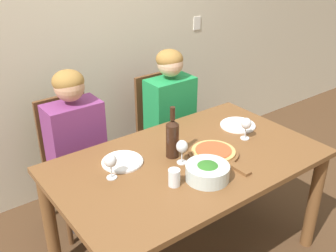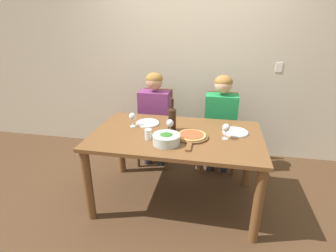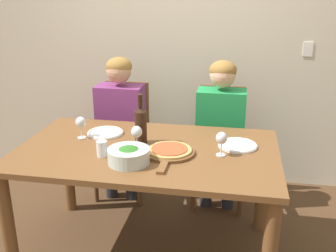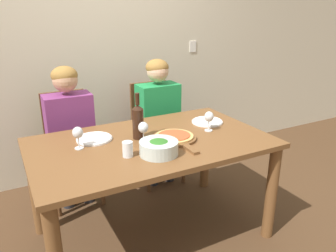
{
  "view_description": "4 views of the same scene",
  "coord_description": "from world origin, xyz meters",
  "px_view_note": "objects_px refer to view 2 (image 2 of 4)",
  "views": [
    {
      "loc": [
        -1.33,
        -1.57,
        2.02
      ],
      "look_at": [
        -0.05,
        0.14,
        0.96
      ],
      "focal_mm": 42.0,
      "sensor_mm": 36.0,
      "label": 1
    },
    {
      "loc": [
        0.37,
        -2.3,
        1.82
      ],
      "look_at": [
        -0.08,
        -0.0,
        0.85
      ],
      "focal_mm": 28.0,
      "sensor_mm": 36.0,
      "label": 2
    },
    {
      "loc": [
        0.55,
        -2.24,
        1.74
      ],
      "look_at": [
        0.11,
        0.13,
        0.89
      ],
      "focal_mm": 42.0,
      "sensor_mm": 36.0,
      "label": 3
    },
    {
      "loc": [
        -0.89,
        -1.92,
        1.64
      ],
      "look_at": [
        0.13,
        0.0,
        0.86
      ],
      "focal_mm": 35.0,
      "sensor_mm": 36.0,
      "label": 4
    }
  ],
  "objects_px": {
    "broccoli_bowl": "(166,139)",
    "wine_bottle": "(172,118)",
    "person_man": "(221,116)",
    "dinner_plate_right": "(235,132)",
    "chair_right": "(220,129)",
    "chair_left": "(157,124)",
    "person_woman": "(154,111)",
    "wine_glass_right": "(226,129)",
    "water_tumbler": "(148,134)",
    "wine_glass_left": "(132,117)",
    "pizza_on_board": "(192,136)",
    "dinner_plate_left": "(148,123)",
    "wine_glass_centre": "(170,124)"
  },
  "relations": [
    {
      "from": "chair_left",
      "to": "wine_glass_left",
      "type": "bearing_deg",
      "value": -95.6
    },
    {
      "from": "water_tumbler",
      "to": "broccoli_bowl",
      "type": "bearing_deg",
      "value": -18.54
    },
    {
      "from": "chair_left",
      "to": "person_woman",
      "type": "xyz_separation_m",
      "value": [
        0.0,
        -0.12,
        0.22
      ]
    },
    {
      "from": "wine_glass_left",
      "to": "dinner_plate_right",
      "type": "bearing_deg",
      "value": 2.13
    },
    {
      "from": "person_woman",
      "to": "dinner_plate_left",
      "type": "bearing_deg",
      "value": -83.7
    },
    {
      "from": "person_man",
      "to": "wine_glass_left",
      "type": "bearing_deg",
      "value": -144.92
    },
    {
      "from": "wine_bottle",
      "to": "wine_glass_left",
      "type": "distance_m",
      "value": 0.42
    },
    {
      "from": "dinner_plate_left",
      "to": "wine_glass_right",
      "type": "bearing_deg",
      "value": -15.57
    },
    {
      "from": "broccoli_bowl",
      "to": "dinner_plate_right",
      "type": "height_order",
      "value": "broccoli_bowl"
    },
    {
      "from": "person_man",
      "to": "wine_bottle",
      "type": "distance_m",
      "value": 0.82
    },
    {
      "from": "chair_left",
      "to": "water_tumbler",
      "type": "distance_m",
      "value": 1.07
    },
    {
      "from": "dinner_plate_right",
      "to": "pizza_on_board",
      "type": "height_order",
      "value": "pizza_on_board"
    },
    {
      "from": "person_woman",
      "to": "pizza_on_board",
      "type": "distance_m",
      "value": 0.97
    },
    {
      "from": "dinner_plate_left",
      "to": "pizza_on_board",
      "type": "bearing_deg",
      "value": -27.81
    },
    {
      "from": "dinner_plate_right",
      "to": "person_woman",
      "type": "bearing_deg",
      "value": 148.51
    },
    {
      "from": "dinner_plate_left",
      "to": "pizza_on_board",
      "type": "xyz_separation_m",
      "value": [
        0.5,
        -0.26,
        0.01
      ]
    },
    {
      "from": "pizza_on_board",
      "to": "wine_glass_centre",
      "type": "height_order",
      "value": "wine_glass_centre"
    },
    {
      "from": "wine_glass_centre",
      "to": "broccoli_bowl",
      "type": "bearing_deg",
      "value": -87.82
    },
    {
      "from": "person_woman",
      "to": "water_tumbler",
      "type": "height_order",
      "value": "person_woman"
    },
    {
      "from": "broccoli_bowl",
      "to": "wine_bottle",
      "type": "bearing_deg",
      "value": 91.01
    },
    {
      "from": "chair_right",
      "to": "broccoli_bowl",
      "type": "bearing_deg",
      "value": -113.95
    },
    {
      "from": "chair_left",
      "to": "broccoli_bowl",
      "type": "bearing_deg",
      "value": -72.0
    },
    {
      "from": "chair_left",
      "to": "wine_bottle",
      "type": "xyz_separation_m",
      "value": [
        0.34,
        -0.76,
        0.4
      ]
    },
    {
      "from": "wine_bottle",
      "to": "chair_left",
      "type": "bearing_deg",
      "value": 114.28
    },
    {
      "from": "person_woman",
      "to": "pizza_on_board",
      "type": "bearing_deg",
      "value": -54.81
    },
    {
      "from": "dinner_plate_right",
      "to": "pizza_on_board",
      "type": "relative_size",
      "value": 0.55
    },
    {
      "from": "person_woman",
      "to": "water_tumbler",
      "type": "distance_m",
      "value": 0.92
    },
    {
      "from": "person_man",
      "to": "pizza_on_board",
      "type": "xyz_separation_m",
      "value": [
        -0.27,
        -0.79,
        0.06
      ]
    },
    {
      "from": "dinner_plate_left",
      "to": "water_tumbler",
      "type": "height_order",
      "value": "water_tumbler"
    },
    {
      "from": "dinner_plate_right",
      "to": "water_tumbler",
      "type": "bearing_deg",
      "value": -159.35
    },
    {
      "from": "person_woman",
      "to": "wine_glass_right",
      "type": "bearing_deg",
      "value": -40.93
    },
    {
      "from": "chair_left",
      "to": "chair_right",
      "type": "distance_m",
      "value": 0.83
    },
    {
      "from": "wine_bottle",
      "to": "water_tumbler",
      "type": "height_order",
      "value": "wine_bottle"
    },
    {
      "from": "wine_glass_left",
      "to": "broccoli_bowl",
      "type": "bearing_deg",
      "value": -37.64
    },
    {
      "from": "chair_left",
      "to": "dinner_plate_left",
      "type": "relative_size",
      "value": 3.89
    },
    {
      "from": "person_man",
      "to": "dinner_plate_right",
      "type": "bearing_deg",
      "value": -76.54
    },
    {
      "from": "person_man",
      "to": "broccoli_bowl",
      "type": "relative_size",
      "value": 4.94
    },
    {
      "from": "person_woman",
      "to": "chair_right",
      "type": "bearing_deg",
      "value": 8.04
    },
    {
      "from": "person_man",
      "to": "wine_bottle",
      "type": "xyz_separation_m",
      "value": [
        -0.48,
        -0.65,
        0.17
      ]
    },
    {
      "from": "dinner_plate_left",
      "to": "wine_glass_left",
      "type": "bearing_deg",
      "value": -141.64
    },
    {
      "from": "chair_left",
      "to": "wine_glass_centre",
      "type": "xyz_separation_m",
      "value": [
        0.34,
        -0.86,
        0.37
      ]
    },
    {
      "from": "person_woman",
      "to": "chair_left",
      "type": "bearing_deg",
      "value": 90.0
    },
    {
      "from": "person_man",
      "to": "broccoli_bowl",
      "type": "height_order",
      "value": "person_man"
    },
    {
      "from": "dinner_plate_left",
      "to": "chair_right",
      "type": "bearing_deg",
      "value": 39.99
    },
    {
      "from": "chair_left",
      "to": "wine_glass_centre",
      "type": "relative_size",
      "value": 6.43
    },
    {
      "from": "dinner_plate_right",
      "to": "wine_glass_right",
      "type": "distance_m",
      "value": 0.21
    },
    {
      "from": "person_woman",
      "to": "wine_glass_left",
      "type": "xyz_separation_m",
      "value": [
        -0.07,
        -0.63,
        0.15
      ]
    },
    {
      "from": "wine_glass_left",
      "to": "water_tumbler",
      "type": "height_order",
      "value": "wine_glass_left"
    },
    {
      "from": "water_tumbler",
      "to": "chair_right",
      "type": "bearing_deg",
      "value": 56.84
    },
    {
      "from": "dinner_plate_right",
      "to": "chair_right",
      "type": "bearing_deg",
      "value": 101.3
    }
  ]
}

